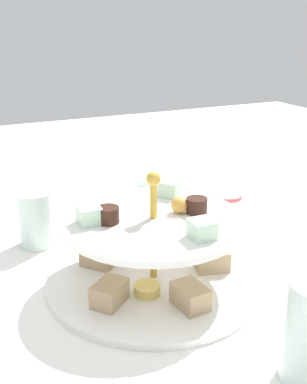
{
  "coord_description": "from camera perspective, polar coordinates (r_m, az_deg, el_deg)",
  "views": [
    {
      "loc": [
        0.54,
        -0.25,
        0.36
      ],
      "look_at": [
        0.0,
        0.0,
        0.14
      ],
      "focal_mm": 44.15,
      "sensor_mm": 36.0,
      "label": 1
    }
  ],
  "objects": [
    {
      "name": "tiered_serving_stand",
      "position": [
        0.68,
        0.01,
        -7.6
      ],
      "size": [
        0.31,
        0.31,
        0.17
      ],
      "color": "white",
      "rests_on": "ground_plane"
    },
    {
      "name": "water_glass_short_left",
      "position": [
        0.91,
        -0.13,
        -0.47
      ],
      "size": [
        0.06,
        0.06,
        0.08
      ],
      "primitive_type": "cylinder",
      "color": "silver",
      "rests_on": "ground_plane"
    },
    {
      "name": "water_glass_mid_back",
      "position": [
        0.81,
        -13.99,
        -3.15
      ],
      "size": [
        0.06,
        0.06,
        0.09
      ],
      "primitive_type": "cylinder",
      "color": "silver",
      "rests_on": "ground_plane"
    },
    {
      "name": "teacup_with_saucer",
      "position": [
        0.91,
        8.72,
        -1.79
      ],
      "size": [
        0.09,
        0.09,
        0.05
      ],
      "color": "white",
      "rests_on": "ground_plane"
    },
    {
      "name": "ground_plane",
      "position": [
        0.7,
        0.0,
        -10.85
      ],
      "size": [
        2.4,
        2.4,
        0.0
      ],
      "primitive_type": "plane",
      "color": "white"
    }
  ]
}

